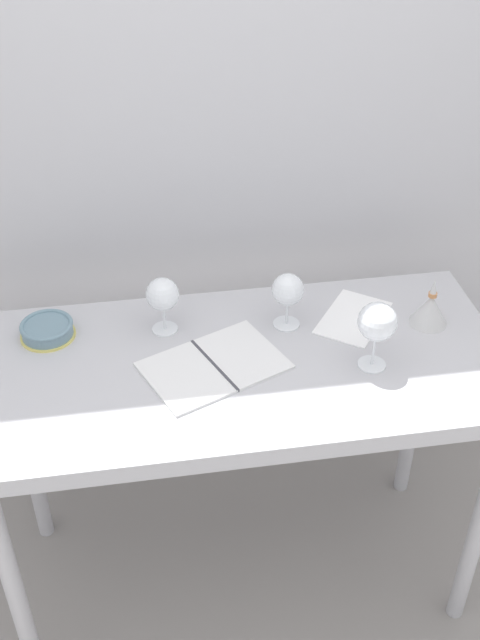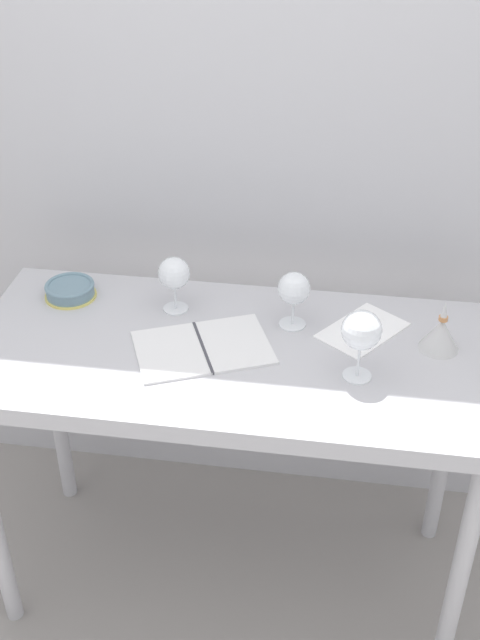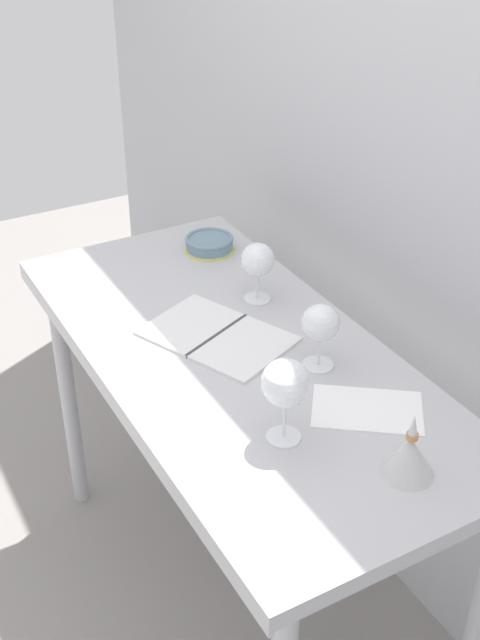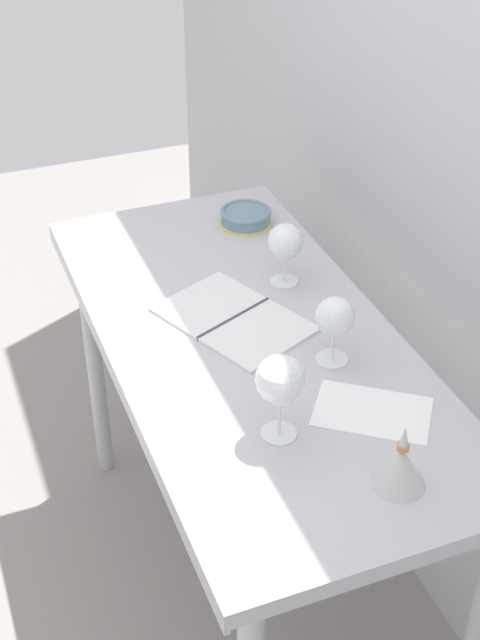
{
  "view_description": "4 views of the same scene",
  "coord_description": "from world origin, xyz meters",
  "px_view_note": "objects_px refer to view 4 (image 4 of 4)",
  "views": [
    {
      "loc": [
        -0.24,
        -1.52,
        2.16
      ],
      "look_at": [
        0.01,
        0.05,
        0.99
      ],
      "focal_mm": 42.76,
      "sensor_mm": 36.0,
      "label": 1
    },
    {
      "loc": [
        0.28,
        -1.67,
        2.11
      ],
      "look_at": [
        0.02,
        0.05,
        0.95
      ],
      "focal_mm": 44.43,
      "sensor_mm": 36.0,
      "label": 2
    },
    {
      "loc": [
        1.42,
        -0.79,
        1.99
      ],
      "look_at": [
        -0.05,
        0.03,
        0.94
      ],
      "focal_mm": 45.81,
      "sensor_mm": 36.0,
      "label": 3
    },
    {
      "loc": [
        1.56,
        -0.64,
        2.13
      ],
      "look_at": [
        -0.01,
        -0.03,
        0.95
      ],
      "focal_mm": 50.81,
      "sensor_mm": 36.0,
      "label": 4
    }
  ],
  "objects_px": {
    "wine_glass_far_left": "(285,243)",
    "tasting_bowl": "(246,216)",
    "decanter_funnel": "(400,466)",
    "wine_glass_far_right": "(335,318)",
    "open_notebook": "(234,319)",
    "wine_glass_near_right": "(281,381)",
    "tasting_sheet_upper": "(372,412)"
  },
  "relations": [
    {
      "from": "decanter_funnel",
      "to": "open_notebook",
      "type": "bearing_deg",
      "value": -171.08
    },
    {
      "from": "wine_glass_far_left",
      "to": "wine_glass_near_right",
      "type": "bearing_deg",
      "value": -24.67
    },
    {
      "from": "open_notebook",
      "to": "tasting_sheet_upper",
      "type": "xyz_separation_m",
      "value": [
        0.41,
        0.15,
        -0.0
      ]
    },
    {
      "from": "tasting_bowl",
      "to": "decanter_funnel",
      "type": "height_order",
      "value": "decanter_funnel"
    },
    {
      "from": "wine_glass_far_left",
      "to": "tasting_sheet_upper",
      "type": "xyz_separation_m",
      "value": [
        0.53,
        -0.03,
        -0.11
      ]
    },
    {
      "from": "wine_glass_near_right",
      "to": "tasting_bowl",
      "type": "height_order",
      "value": "wine_glass_near_right"
    },
    {
      "from": "wine_glass_far_left",
      "to": "tasting_sheet_upper",
      "type": "relative_size",
      "value": 0.69
    },
    {
      "from": "tasting_bowl",
      "to": "decanter_funnel",
      "type": "distance_m",
      "value": 1.05
    },
    {
      "from": "wine_glass_far_left",
      "to": "open_notebook",
      "type": "distance_m",
      "value": 0.24
    },
    {
      "from": "wine_glass_far_left",
      "to": "tasting_bowl",
      "type": "height_order",
      "value": "wine_glass_far_left"
    },
    {
      "from": "tasting_sheet_upper",
      "to": "tasting_bowl",
      "type": "distance_m",
      "value": 0.84
    },
    {
      "from": "wine_glass_near_right",
      "to": "wine_glass_far_right",
      "type": "relative_size",
      "value": 1.18
    },
    {
      "from": "tasting_bowl",
      "to": "decanter_funnel",
      "type": "xyz_separation_m",
      "value": [
        1.04,
        -0.1,
        0.02
      ]
    },
    {
      "from": "open_notebook",
      "to": "tasting_bowl",
      "type": "xyz_separation_m",
      "value": [
        -0.43,
        0.2,
        0.02
      ]
    },
    {
      "from": "wine_glass_far_left",
      "to": "tasting_sheet_upper",
      "type": "height_order",
      "value": "wine_glass_far_left"
    },
    {
      "from": "wine_glass_far_right",
      "to": "tasting_sheet_upper",
      "type": "height_order",
      "value": "wine_glass_far_right"
    },
    {
      "from": "tasting_sheet_upper",
      "to": "tasting_bowl",
      "type": "xyz_separation_m",
      "value": [
        -0.84,
        0.05,
        0.02
      ]
    },
    {
      "from": "wine_glass_far_left",
      "to": "wine_glass_far_right",
      "type": "height_order",
      "value": "wine_glass_far_left"
    },
    {
      "from": "open_notebook",
      "to": "decanter_funnel",
      "type": "relative_size",
      "value": 2.88
    },
    {
      "from": "wine_glass_far_right",
      "to": "tasting_sheet_upper",
      "type": "distance_m",
      "value": 0.22
    },
    {
      "from": "wine_glass_near_right",
      "to": "decanter_funnel",
      "type": "height_order",
      "value": "wine_glass_near_right"
    },
    {
      "from": "wine_glass_far_left",
      "to": "wine_glass_far_right",
      "type": "relative_size",
      "value": 1.01
    },
    {
      "from": "wine_glass_far_left",
      "to": "wine_glass_far_right",
      "type": "bearing_deg",
      "value": -5.13
    },
    {
      "from": "wine_glass_far_left",
      "to": "open_notebook",
      "type": "bearing_deg",
      "value": -57.98
    },
    {
      "from": "tasting_sheet_upper",
      "to": "wine_glass_near_right",
      "type": "bearing_deg",
      "value": -56.13
    },
    {
      "from": "open_notebook",
      "to": "tasting_sheet_upper",
      "type": "relative_size",
      "value": 1.74
    },
    {
      "from": "wine_glass_near_right",
      "to": "tasting_bowl",
      "type": "relative_size",
      "value": 1.27
    },
    {
      "from": "wine_glass_near_right",
      "to": "tasting_sheet_upper",
      "type": "relative_size",
      "value": 0.8
    },
    {
      "from": "open_notebook",
      "to": "tasting_sheet_upper",
      "type": "bearing_deg",
      "value": -3.38
    },
    {
      "from": "wine_glass_far_left",
      "to": "wine_glass_far_right",
      "type": "distance_m",
      "value": 0.34
    },
    {
      "from": "tasting_sheet_upper",
      "to": "decanter_funnel",
      "type": "relative_size",
      "value": 1.66
    },
    {
      "from": "wine_glass_near_right",
      "to": "tasting_bowl",
      "type": "distance_m",
      "value": 0.88
    }
  ]
}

